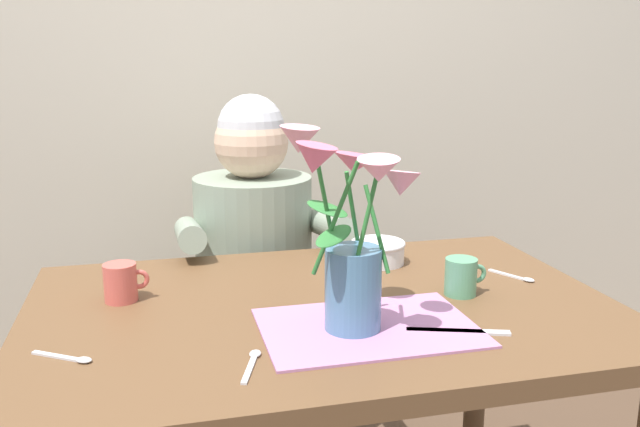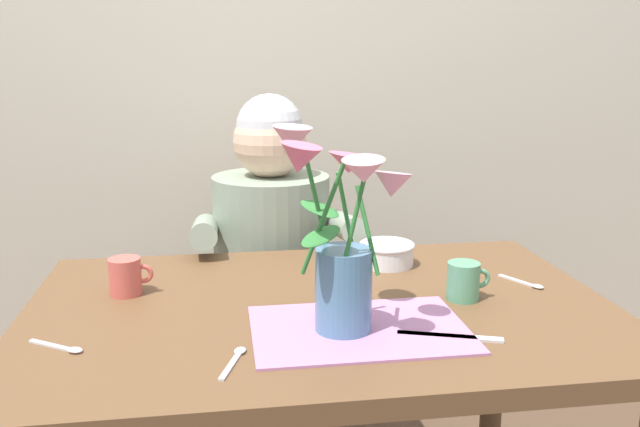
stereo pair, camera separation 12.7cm
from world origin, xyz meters
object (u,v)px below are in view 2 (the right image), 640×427
at_px(coffee_cup, 126,276).
at_px(ceramic_mug, 464,281).
at_px(seated_person, 273,287).
at_px(dinner_knife, 450,337).
at_px(flower_vase, 340,239).
at_px(ceramic_bowl, 387,253).

xyz_separation_m(coffee_cup, ceramic_mug, (0.70, -0.14, 0.00)).
xyz_separation_m(seated_person, dinner_knife, (0.26, -0.82, 0.18)).
xyz_separation_m(seated_person, ceramic_mug, (0.35, -0.63, 0.22)).
relative_size(flower_vase, ceramic_bowl, 2.78).
bearing_deg(ceramic_bowl, seated_person, 123.71).
relative_size(dinner_knife, coffee_cup, 2.04).
distance_m(flower_vase, dinner_knife, 0.27).
xyz_separation_m(seated_person, flower_vase, (0.07, -0.76, 0.36)).
distance_m(seated_person, ceramic_bowl, 0.50).
distance_m(seated_person, dinner_knife, 0.88).
xyz_separation_m(dinner_knife, coffee_cup, (-0.61, 0.32, 0.04)).
bearing_deg(ceramic_bowl, flower_vase, -115.93).
height_order(flower_vase, dinner_knife, flower_vase).
relative_size(seated_person, coffee_cup, 12.20).
height_order(ceramic_bowl, coffee_cup, coffee_cup).
xyz_separation_m(ceramic_bowl, dinner_knife, (0.01, -0.44, -0.03)).
distance_m(dinner_knife, ceramic_mug, 0.21).
height_order(ceramic_bowl, dinner_knife, ceramic_bowl).
bearing_deg(dinner_knife, coffee_cup, 170.66).
bearing_deg(ceramic_mug, flower_vase, -156.26).
height_order(seated_person, dinner_knife, seated_person).
bearing_deg(ceramic_mug, ceramic_bowl, 111.50).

